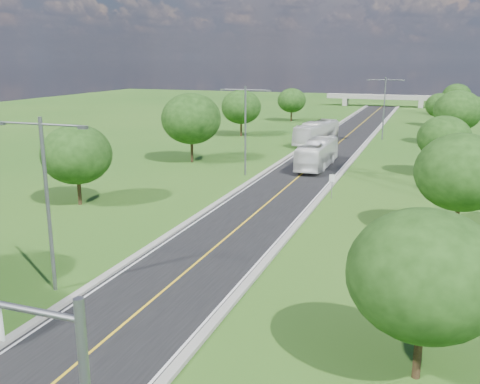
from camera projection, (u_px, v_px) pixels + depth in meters
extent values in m
plane|color=#235417|center=(323.00, 156.00, 72.68)|extent=(260.00, 260.00, 0.00)
cube|color=black|center=(332.00, 149.00, 78.14)|extent=(8.00, 150.00, 0.06)
cube|color=gray|center=(303.00, 147.00, 79.53)|extent=(0.50, 150.00, 0.22)
cube|color=gray|center=(361.00, 150.00, 76.71)|extent=(0.50, 150.00, 0.22)
cylinder|color=slate|center=(332.00, 186.00, 50.62)|extent=(0.08, 0.08, 2.40)
cube|color=white|center=(332.00, 178.00, 50.40)|extent=(0.55, 0.04, 0.70)
cube|color=gray|center=(345.00, 102.00, 148.62)|extent=(1.20, 3.00, 2.00)
cube|color=gray|center=(421.00, 104.00, 141.98)|extent=(1.20, 3.00, 2.00)
cube|color=gray|center=(383.00, 97.00, 144.91)|extent=(30.00, 3.00, 1.20)
cylinder|color=slate|center=(48.00, 207.00, 29.73)|extent=(0.22, 0.22, 10.00)
cylinder|color=slate|center=(19.00, 123.00, 29.07)|extent=(2.80, 0.12, 0.12)
cylinder|color=slate|center=(62.00, 125.00, 28.14)|extent=(2.80, 0.12, 0.12)
cube|color=slate|center=(1.00, 123.00, 29.51)|extent=(0.50, 0.25, 0.18)
cube|color=slate|center=(83.00, 127.00, 27.72)|extent=(0.50, 0.25, 0.18)
cylinder|color=slate|center=(245.00, 132.00, 59.79)|extent=(0.22, 0.22, 10.00)
cylinder|color=slate|center=(234.00, 90.00, 59.12)|extent=(2.80, 0.12, 0.12)
cylinder|color=slate|center=(258.00, 90.00, 58.19)|extent=(2.80, 0.12, 0.12)
cube|color=slate|center=(223.00, 90.00, 59.57)|extent=(0.50, 0.25, 0.18)
cube|color=slate|center=(269.00, 91.00, 57.77)|extent=(0.50, 0.25, 0.18)
cylinder|color=slate|center=(384.00, 109.00, 85.86)|extent=(0.22, 0.22, 10.00)
cylinder|color=slate|center=(377.00, 80.00, 85.20)|extent=(2.80, 0.12, 0.12)
cylinder|color=slate|center=(395.00, 80.00, 84.27)|extent=(2.80, 0.12, 0.12)
cube|color=slate|center=(369.00, 80.00, 85.64)|extent=(0.50, 0.25, 0.18)
cube|color=slate|center=(404.00, 80.00, 83.85)|extent=(0.50, 0.25, 0.18)
cylinder|color=black|center=(79.00, 190.00, 48.52)|extent=(0.36, 0.36, 2.70)
ellipsoid|color=#16330D|center=(77.00, 154.00, 47.71)|extent=(6.30, 6.30, 5.36)
cylinder|color=black|center=(192.00, 150.00, 68.16)|extent=(0.36, 0.36, 3.24)
ellipsoid|color=#16330D|center=(191.00, 119.00, 67.19)|extent=(7.56, 7.56, 6.43)
cylinder|color=black|center=(241.00, 128.00, 90.73)|extent=(0.36, 0.36, 2.88)
ellipsoid|color=#16330D|center=(241.00, 107.00, 89.86)|extent=(6.72, 6.72, 5.71)
cylinder|color=black|center=(291.00, 115.00, 111.80)|extent=(0.36, 0.36, 2.52)
ellipsoid|color=#16330D|center=(292.00, 100.00, 111.04)|extent=(5.88, 5.88, 5.00)
cylinder|color=black|center=(418.00, 349.00, 22.16)|extent=(0.36, 0.36, 2.70)
ellipsoid|color=#16330D|center=(425.00, 275.00, 21.35)|extent=(6.30, 6.30, 5.36)
cylinder|color=black|center=(457.00, 219.00, 39.69)|extent=(0.36, 0.36, 2.88)
ellipsoid|color=#16330D|center=(462.00, 172.00, 38.83)|extent=(6.72, 6.72, 5.71)
cylinder|color=black|center=(442.00, 165.00, 60.11)|extent=(0.36, 0.36, 2.52)
ellipsoid|color=#16330D|center=(444.00, 138.00, 59.35)|extent=(5.88, 5.88, 5.00)
cylinder|color=black|center=(455.00, 135.00, 81.24)|extent=(0.36, 0.36, 3.06)
ellipsoid|color=#16330D|center=(458.00, 111.00, 80.32)|extent=(7.14, 7.14, 6.07)
cylinder|color=black|center=(438.00, 120.00, 104.01)|extent=(0.36, 0.36, 2.34)
ellipsoid|color=#16330D|center=(440.00, 105.00, 103.31)|extent=(5.46, 5.46, 4.64)
cylinder|color=black|center=(455.00, 110.00, 121.03)|extent=(0.36, 0.36, 2.70)
ellipsoid|color=#16330D|center=(457.00, 96.00, 120.22)|extent=(6.30, 6.30, 5.36)
imported|color=white|center=(317.00, 154.00, 64.69)|extent=(2.94, 11.97, 3.32)
imported|color=white|center=(316.00, 133.00, 82.54)|extent=(4.87, 12.53, 3.41)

